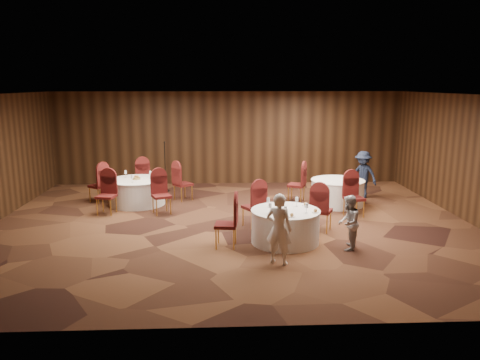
{
  "coord_description": "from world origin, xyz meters",
  "views": [
    {
      "loc": [
        -0.32,
        -11.2,
        3.46
      ],
      "look_at": [
        0.2,
        0.2,
        1.1
      ],
      "focal_mm": 35.0,
      "sensor_mm": 36.0,
      "label": 1
    }
  ],
  "objects_px": {
    "man_c": "(363,175)",
    "table_main": "(285,226)",
    "table_left": "(137,192)",
    "woman_b": "(348,223)",
    "woman_a": "(279,229)",
    "mic_stand": "(165,177)",
    "table_right": "(337,192)"
  },
  "relations": [
    {
      "from": "woman_b",
      "to": "man_c",
      "type": "height_order",
      "value": "man_c"
    },
    {
      "from": "table_right",
      "to": "man_c",
      "type": "bearing_deg",
      "value": 39.96
    },
    {
      "from": "table_left",
      "to": "mic_stand",
      "type": "xyz_separation_m",
      "value": [
        0.64,
        1.68,
        0.1
      ]
    },
    {
      "from": "table_right",
      "to": "woman_b",
      "type": "relative_size",
      "value": 1.3
    },
    {
      "from": "table_right",
      "to": "woman_a",
      "type": "relative_size",
      "value": 1.08
    },
    {
      "from": "table_left",
      "to": "woman_b",
      "type": "relative_size",
      "value": 1.38
    },
    {
      "from": "table_main",
      "to": "table_right",
      "type": "xyz_separation_m",
      "value": [
        1.97,
        3.19,
        0.0
      ]
    },
    {
      "from": "table_main",
      "to": "table_right",
      "type": "bearing_deg",
      "value": 58.3
    },
    {
      "from": "woman_a",
      "to": "woman_b",
      "type": "xyz_separation_m",
      "value": [
        1.57,
        0.74,
        -0.12
      ]
    },
    {
      "from": "table_main",
      "to": "table_left",
      "type": "height_order",
      "value": "same"
    },
    {
      "from": "woman_b",
      "to": "mic_stand",
      "type": "bearing_deg",
      "value": -118.1
    },
    {
      "from": "table_right",
      "to": "table_left",
      "type": "bearing_deg",
      "value": 176.73
    },
    {
      "from": "table_left",
      "to": "man_c",
      "type": "height_order",
      "value": "man_c"
    },
    {
      "from": "man_c",
      "to": "table_main",
      "type": "bearing_deg",
      "value": -80.29
    },
    {
      "from": "woman_a",
      "to": "woman_b",
      "type": "relative_size",
      "value": 1.2
    },
    {
      "from": "table_main",
      "to": "mic_stand",
      "type": "relative_size",
      "value": 0.93
    },
    {
      "from": "woman_b",
      "to": "man_c",
      "type": "distance_m",
      "value": 4.82
    },
    {
      "from": "woman_a",
      "to": "mic_stand",
      "type": "bearing_deg",
      "value": -40.81
    },
    {
      "from": "table_right",
      "to": "woman_b",
      "type": "distance_m",
      "value": 3.77
    },
    {
      "from": "table_left",
      "to": "man_c",
      "type": "relative_size",
      "value": 1.12
    },
    {
      "from": "woman_a",
      "to": "table_left",
      "type": "bearing_deg",
      "value": -28.44
    },
    {
      "from": "mic_stand",
      "to": "man_c",
      "type": "height_order",
      "value": "mic_stand"
    },
    {
      "from": "man_c",
      "to": "table_right",
      "type": "bearing_deg",
      "value": -93.99
    },
    {
      "from": "table_left",
      "to": "table_main",
      "type": "bearing_deg",
      "value": -42.54
    },
    {
      "from": "table_right",
      "to": "woman_b",
      "type": "height_order",
      "value": "woman_b"
    },
    {
      "from": "mic_stand",
      "to": "woman_a",
      "type": "bearing_deg",
      "value": -65.79
    },
    {
      "from": "table_left",
      "to": "mic_stand",
      "type": "height_order",
      "value": "mic_stand"
    },
    {
      "from": "table_left",
      "to": "man_c",
      "type": "distance_m",
      "value": 6.82
    },
    {
      "from": "table_main",
      "to": "woman_b",
      "type": "distance_m",
      "value": 1.38
    },
    {
      "from": "woman_b",
      "to": "man_c",
      "type": "bearing_deg",
      "value": -176.63
    },
    {
      "from": "man_c",
      "to": "table_left",
      "type": "bearing_deg",
      "value": -129.83
    },
    {
      "from": "woman_b",
      "to": "woman_a",
      "type": "bearing_deg",
      "value": -40.97
    }
  ]
}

